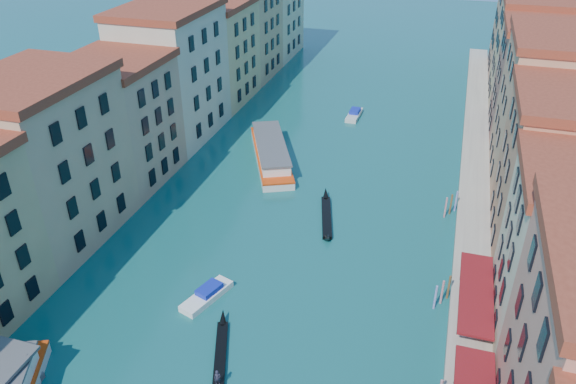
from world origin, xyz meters
name	(u,v)px	position (x,y,z in m)	size (l,w,h in m)	color
left_bank_palazzos	(154,91)	(-26.00, 64.68, 9.71)	(12.80, 128.40, 21.00)	beige
right_bank_palazzos	(552,134)	(30.00, 65.00, 9.75)	(12.80, 128.40, 21.00)	#A04A3F
quay	(474,188)	(22.00, 65.00, 0.50)	(4.00, 140.00, 1.00)	#A49584
mooring_poles_right	(434,376)	(19.10, 28.80, 1.30)	(1.44, 54.24, 3.20)	#533A1C
vaporetto_far	(271,152)	(-7.92, 66.11, 1.33)	(12.43, 19.95, 2.96)	silver
gondola_fore	(220,354)	(0.32, 26.64, 0.37)	(4.45, 10.55, 2.18)	black
gondola_far	(326,215)	(4.07, 52.49, 0.36)	(4.07, 12.26, 1.76)	black
motorboat_mid	(207,294)	(-4.13, 33.75, 0.50)	(3.86, 6.56, 1.30)	white
motorboat_far	(354,114)	(0.98, 86.81, 0.50)	(2.13, 6.31, 1.30)	silver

